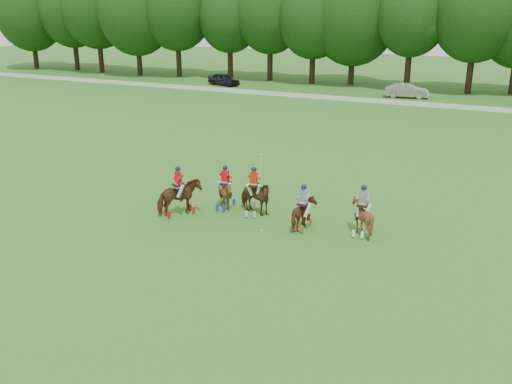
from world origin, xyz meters
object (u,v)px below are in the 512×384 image
at_px(polo_red_b, 254,197).
at_px(polo_red_a, 179,197).
at_px(polo_stripe_a, 303,213).
at_px(polo_ball, 262,231).
at_px(car_left, 224,79).
at_px(polo_stripe_b, 362,217).
at_px(car_mid, 407,91).
at_px(polo_red_c, 226,193).

bearing_deg(polo_red_b, polo_red_a, -153.62).
bearing_deg(polo_stripe_a, polo_ball, -145.15).
relative_size(car_left, polo_red_b, 1.44).
height_order(polo_red_a, polo_stripe_b, polo_red_a).
xyz_separation_m(car_left, polo_red_b, (21.12, -37.67, 0.16)).
xyz_separation_m(car_left, car_mid, (21.75, 0.00, 0.02)).
distance_m(polo_stripe_b, polo_ball, 4.56).
height_order(polo_stripe_a, polo_stripe_b, polo_stripe_b).
distance_m(car_left, polo_red_a, 43.15).
bearing_deg(car_mid, car_left, 80.96).
bearing_deg(polo_ball, polo_stripe_b, 21.04).
distance_m(polo_red_a, polo_ball, 4.61).
bearing_deg(polo_ball, polo_red_a, 176.50).
distance_m(polo_red_a, polo_red_b, 3.64).
distance_m(car_left, polo_red_c, 42.30).
relative_size(car_mid, polo_ball, 50.33).
distance_m(polo_stripe_a, polo_ball, 2.05).
bearing_deg(car_mid, polo_stripe_b, 178.19).
bearing_deg(polo_stripe_a, polo_red_c, 168.28).
xyz_separation_m(car_left, polo_red_a, (17.86, -39.29, 0.19)).
height_order(car_mid, polo_red_c, polo_red_c).
height_order(polo_red_b, polo_ball, polo_red_b).
bearing_deg(polo_stripe_a, car_left, 121.92).
relative_size(car_mid, polo_red_c, 2.00).
bearing_deg(polo_stripe_b, polo_red_a, -171.29).
bearing_deg(car_mid, polo_red_b, 170.00).
relative_size(polo_stripe_a, polo_stripe_b, 0.93).
xyz_separation_m(polo_red_a, polo_red_b, (3.26, 1.62, -0.03)).
bearing_deg(polo_red_a, polo_stripe_a, 7.67).
bearing_deg(car_left, polo_ball, -132.33).
distance_m(polo_stripe_a, polo_stripe_b, 2.66).
distance_m(polo_red_b, polo_ball, 2.42).
relative_size(car_mid, polo_stripe_a, 2.11).
xyz_separation_m(polo_red_a, polo_stripe_b, (8.71, 1.33, -0.08)).
bearing_deg(polo_red_a, polo_red_b, 26.38).
xyz_separation_m(polo_stripe_a, polo_stripe_b, (2.61, 0.51, 0.07)).
distance_m(polo_red_a, polo_red_c, 2.40).
xyz_separation_m(polo_red_b, polo_red_c, (-1.63, 0.13, -0.07)).
bearing_deg(polo_red_c, polo_ball, -35.06).
relative_size(polo_red_c, polo_ball, 25.17).
height_order(car_mid, polo_stripe_b, polo_stripe_b).
relative_size(car_left, polo_ball, 47.33).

